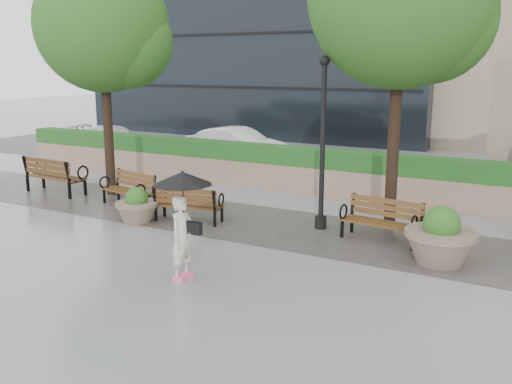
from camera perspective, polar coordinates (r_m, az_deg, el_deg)
The scene contains 16 objects.
ground at distance 11.84m, azimuth -7.82°, elevation -6.47°, with size 100.00×100.00×0.00m, color gray.
cobble_strip at distance 14.22m, azimuth -0.53°, elevation -3.05°, with size 28.00×3.20×0.01m, color #383330.
hedge_wall at distance 17.57m, azimuth 5.98°, elevation 2.11°, with size 24.00×0.80×1.35m.
asphalt_street at distance 21.36m, azimuth 10.23°, elevation 2.05°, with size 40.00×7.00×0.00m, color black.
bench_0 at distance 18.39m, azimuth -19.41°, elevation 0.87°, with size 2.11×0.95×1.11m.
bench_1 at distance 16.18m, azimuth -12.61°, elevation -0.44°, with size 1.82×1.04×0.93m.
bench_2 at distance 14.31m, azimuth -6.76°, elevation -1.95°, with size 1.77×0.98×0.90m.
bench_3 at distance 12.95m, azimuth 12.38°, elevation -3.68°, with size 1.82×0.90×0.94m.
planter_left at distance 14.48m, azimuth -11.81°, elevation -1.64°, with size 1.06×1.06×0.89m.
planter_right at distance 11.77m, azimuth 17.97°, elevation -4.74°, with size 1.40×1.40×1.18m.
lamppost at distance 13.41m, azimuth 6.65°, elevation 3.68°, with size 0.28×0.28×4.05m.
tree_0 at distance 17.41m, azimuth -14.55°, elevation 15.44°, with size 3.85×3.82×6.86m.
tree_1 at distance 13.86m, azimuth 15.02°, elevation 17.99°, with size 4.23×4.23×7.50m.
car_left at distance 26.06m, azimuth -13.98°, elevation 5.09°, with size 1.69×4.16×1.21m, color silver.
car_right at distance 22.79m, azimuth -1.87°, elevation 4.68°, with size 1.49×4.26×1.40m, color silver.
pedestrian at distance 10.34m, azimuth -7.34°, elevation -2.27°, with size 1.08×1.08×1.99m.
Camera 1 is at (6.82, -8.87, 3.84)m, focal length 40.00 mm.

